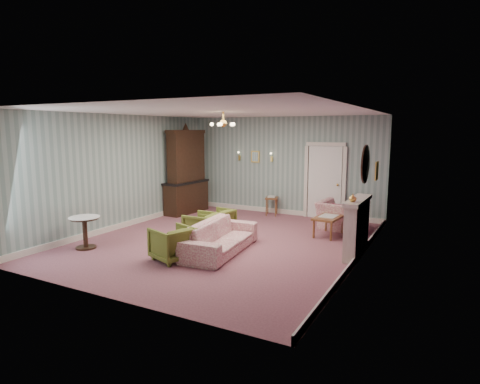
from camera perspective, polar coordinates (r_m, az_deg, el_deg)
The scene contains 27 objects.
floor at distance 9.18m, azimuth -2.29°, elevation -7.05°, with size 7.00×7.00×0.00m, color #935662.
ceiling at distance 8.84m, azimuth -2.41°, elevation 11.35°, with size 7.00×7.00×0.00m, color white.
wall_back at distance 12.03m, azimuth 6.12°, elevation 3.71°, with size 6.00×6.00×0.00m, color gray.
wall_front at distance 6.17m, azimuth -19.01°, elevation -1.54°, with size 6.00×6.00×0.00m, color gray.
wall_left at distance 10.72m, azimuth -16.34°, elevation 2.79°, with size 7.00×7.00×0.00m, color gray.
wall_right at distance 7.83m, azimuth 16.96°, elevation 0.67°, with size 7.00×7.00×0.00m, color gray.
wall_right_floral at distance 7.83m, azimuth 16.85°, elevation 0.67°, with size 7.00×7.00×0.00m, color #BC5E8B.
door at distance 11.61m, azimuth 11.97°, elevation 1.55°, with size 1.12×0.12×2.16m, color white, non-canonical shape.
olive_chair_a at distance 7.92m, azimuth -9.58°, elevation -7.01°, with size 0.71×0.67×0.73m, color olive.
olive_chair_b at distance 9.22m, azimuth -5.39°, elevation -4.74°, with size 0.69×0.64×0.71m, color olive.
olive_chair_c at distance 9.84m, azimuth -3.09°, elevation -3.99°, with size 0.64×0.60×0.66m, color olive.
sofa_chintz at distance 8.32m, azimuth -2.79°, elevation -5.68°, with size 2.19×0.64×0.85m, color #A6435C.
wingback_chair at distance 10.46m, azimuth 14.33°, elevation -2.61°, with size 1.12×0.72×0.98m, color #A6435C.
dresser at distance 12.24m, azimuth -7.69°, elevation 3.22°, with size 0.55×1.60×2.66m, color black, non-canonical shape.
fireplace at distance 8.40m, azimuth 16.29°, elevation -4.81°, with size 0.30×1.40×1.16m, color beige, non-canonical shape.
mantel_vase at distance 7.89m, azimuth 15.75°, elevation -0.81°, with size 0.15×0.15×0.15m, color gold.
oval_mirror at distance 8.19m, azimuth 17.36°, elevation 3.80°, with size 0.04×0.76×0.84m, color white, non-canonical shape.
framed_print at distance 9.53m, azimuth 18.87°, elevation 2.87°, with size 0.04×0.34×0.42m, color gold, non-canonical shape.
coffee_table at distance 9.84m, azimuth 12.48°, elevation -4.72°, with size 0.52×0.94×0.48m, color brown, non-canonical shape.
side_table_black at distance 9.77m, azimuth 16.60°, elevation -4.73°, with size 0.38×0.38×0.57m, color black, non-canonical shape.
pedestal_table at distance 9.19m, azimuth -21.17°, elevation -5.40°, with size 0.64×0.64×0.70m, color black, non-canonical shape.
nesting_table at distance 11.94m, azimuth 4.53°, elevation -1.91°, with size 0.35×0.45×0.59m, color brown, non-canonical shape.
gilt_mirror_back at distance 12.34m, azimuth 2.17°, elevation 5.04°, with size 0.28×0.06×0.36m, color gold, non-canonical shape.
sconce_left at distance 12.57m, azimuth -0.13°, elevation 5.12°, with size 0.16×0.12×0.30m, color gold, non-canonical shape.
sconce_right at distance 12.09m, azimuth 4.49°, elevation 4.95°, with size 0.16×0.12×0.30m, color gold, non-canonical shape.
chandelier at distance 8.83m, azimuth -2.40°, elevation 9.60°, with size 0.56×0.56×0.36m, color gold, non-canonical shape.
burgundy_cushion at distance 10.33m, azimuth 13.86°, elevation -2.77°, with size 0.38×0.10×0.38m, color maroon.
Camera 1 is at (4.47, -7.62, 2.50)m, focal length 29.99 mm.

